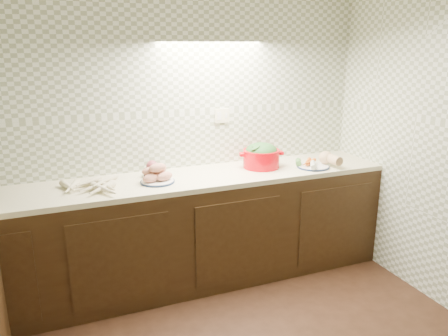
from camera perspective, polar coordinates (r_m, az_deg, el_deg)
name	(u,v)px	position (r m, az deg, el deg)	size (l,w,h in m)	color
room	(257,113)	(1.85, 4.39, 7.18)	(3.60, 3.60, 2.60)	black
counter	(95,306)	(2.74, -16.51, -16.90)	(3.60, 3.60, 0.90)	black
parsnip_pile	(89,185)	(3.28, -17.17, -2.13)	(0.42, 0.40, 0.08)	beige
sweet_potato_plate	(157,175)	(3.32, -8.77, -0.96)	(0.26, 0.26, 0.15)	#122144
onion_bowl	(154,171)	(3.47, -9.13, -0.32)	(0.17, 0.17, 0.13)	black
dutch_oven	(261,155)	(3.69, 4.90, 1.64)	(0.38, 0.36, 0.21)	#C7010C
veg_plate	(318,161)	(3.80, 12.24, 0.87)	(0.35, 0.28, 0.13)	#122144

